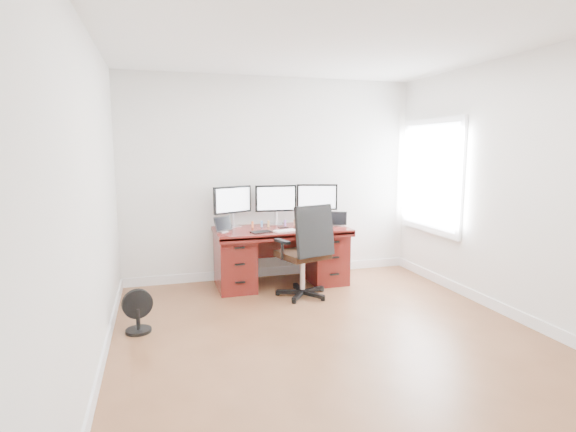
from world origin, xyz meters
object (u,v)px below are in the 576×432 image
object	(u,v)px
desk	(281,254)
monitor_center	(276,200)
office_chair	(305,267)
floor_fan	(138,312)
keyboard	(285,231)

from	to	relation	value
desk	monitor_center	world-z (taller)	monitor_center
office_chair	monitor_center	size ratio (longest dim) A/B	2.04
floor_fan	keyboard	distance (m)	2.01
office_chair	floor_fan	bearing A→B (deg)	178.55
desk	monitor_center	distance (m)	0.72
keyboard	floor_fan	bearing A→B (deg)	-169.74
floor_fan	keyboard	xyz separation A→B (m)	(1.73, 0.86, 0.55)
desk	office_chair	size ratio (longest dim) A/B	1.51
desk	keyboard	size ratio (longest dim) A/B	6.05
office_chair	floor_fan	distance (m)	1.96
floor_fan	keyboard	world-z (taller)	keyboard
office_chair	keyboard	world-z (taller)	office_chair
desk	floor_fan	distance (m)	2.08
floor_fan	monitor_center	size ratio (longest dim) A/B	0.77
office_chair	floor_fan	world-z (taller)	office_chair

